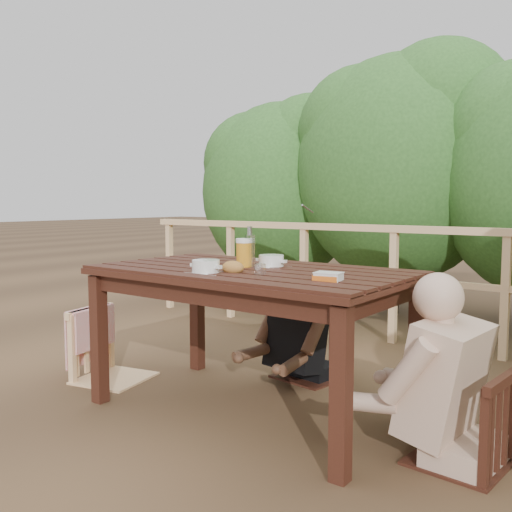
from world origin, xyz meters
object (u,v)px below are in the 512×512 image
Objects in this scene: soup_far at (271,262)px; bottle at (250,248)px; woman at (312,292)px; bread_roll at (233,268)px; tumbler at (260,271)px; diner_right at (471,310)px; chair_far at (310,318)px; chair_right at (462,373)px; table at (251,342)px; beer_glass at (244,254)px; soup_near at (206,268)px; chair_left at (113,314)px; butter_tub at (329,278)px.

bottle is (-0.08, -0.11, 0.08)m from soup_far.
woman is 4.76× the size of bottle.
bread_roll is 0.19m from tumbler.
chair_far is at bearing 66.44° from diner_right.
chair_right is at bearing 1.11° from bottle.
woman reaches higher than table.
chair_far is 0.87m from bottle.
tumbler is at bearing 109.60° from diner_right.
beer_glass is at bearing -83.52° from chair_right.
bread_roll is (0.10, 0.10, -0.00)m from soup_near.
chair_left reaches higher than bread_roll.
woman is 1.17m from butter_tub.
woman reaches higher than bread_roll.
bottle is (-1.21, -0.02, 0.52)m from chair_right.
beer_glass reaches higher than chair_right.
chair_right reaches higher than table.
chair_left is at bearing -81.26° from chair_right.
chair_left is 2.33m from diner_right.
table is 7.07× the size of bottle.
soup_far is 1.90× the size of bread_roll.
beer_glass reaches higher than tumbler.
table is 0.54m from soup_near.
tumbler is 0.39m from butter_tub.
soup_far is 0.39m from tumbler.
bread_roll is at bearing -66.04° from beer_glass.
bottle is (0.02, -0.72, 0.35)m from woman.
butter_tub is at bearing 10.39° from soup_near.
woman reaches higher than beer_glass.
chair_right is (1.23, -0.68, 0.01)m from chair_far.
diner_right is 1.26m from bottle.
woman is (-1.23, 0.70, 0.17)m from chair_right.
beer_glass is (0.01, 0.32, 0.05)m from soup_near.
tumbler is (-0.99, -0.26, 0.13)m from diner_right.
soup_far reaches higher than chair_right.
beer_glass reaches higher than butter_tub.
bottle is at bearing 132.64° from table.
diner_right is 5.79× the size of bottle.
beer_glass is (-1.27, -0.04, 0.18)m from diner_right.
bread_roll reaches higher than table.
bread_roll is at bearing 172.95° from butter_tub.
tumbler is (0.21, -0.20, 0.45)m from table.
chair_left is (-1.10, -0.10, 0.04)m from table.
soup_near is at bearing -69.29° from chair_right.
bread_roll reaches higher than tumbler.
soup_far is at bearing 75.74° from table.
chair_left is 1.38m from tumbler.
soup_far is 1.90× the size of butter_tub.
chair_left reaches higher than tumbler.
beer_glass reaches higher than soup_near.
chair_right is at bearing 12.79° from bread_roll.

